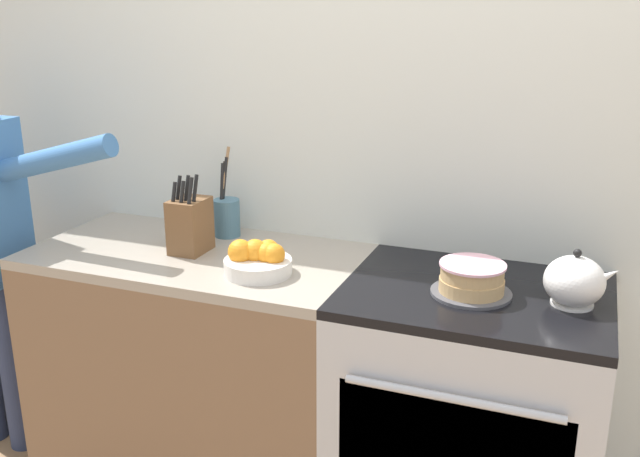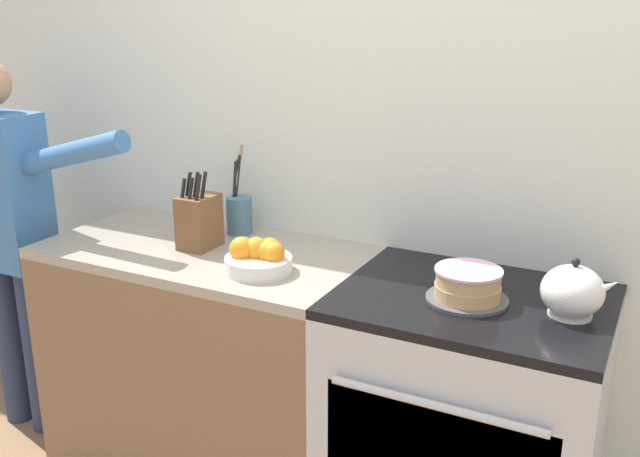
# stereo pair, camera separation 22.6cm
# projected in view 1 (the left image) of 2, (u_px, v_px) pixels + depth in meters

# --- Properties ---
(wall_back) EXTENTS (8.00, 0.04, 2.60)m
(wall_back) POSITION_uv_depth(u_px,v_px,m) (415.00, 132.00, 2.43)
(wall_back) COLOR silver
(wall_back) RESTS_ON ground_plane
(counter_cabinet) EXTENTS (1.16, 0.62, 0.89)m
(counter_cabinet) POSITION_uv_depth(u_px,v_px,m) (201.00, 365.00, 2.63)
(counter_cabinet) COLOR brown
(counter_cabinet) RESTS_ON ground_plane
(stove_range) EXTENTS (0.80, 0.65, 0.89)m
(stove_range) POSITION_uv_depth(u_px,v_px,m) (467.00, 418.00, 2.29)
(stove_range) COLOR #B7BABF
(stove_range) RESTS_ON ground_plane
(layer_cake) EXTENTS (0.24, 0.24, 0.10)m
(layer_cake) POSITION_uv_depth(u_px,v_px,m) (472.00, 280.00, 2.12)
(layer_cake) COLOR #4C4C51
(layer_cake) RESTS_ON stove_range
(tea_kettle) EXTENTS (0.21, 0.17, 0.17)m
(tea_kettle) POSITION_uv_depth(u_px,v_px,m) (575.00, 281.00, 2.04)
(tea_kettle) COLOR white
(tea_kettle) RESTS_ON stove_range
(knife_block) EXTENTS (0.11, 0.14, 0.28)m
(knife_block) POSITION_uv_depth(u_px,v_px,m) (190.00, 225.00, 2.47)
(knife_block) COLOR brown
(knife_block) RESTS_ON counter_cabinet
(utensil_crock) EXTENTS (0.10, 0.10, 0.33)m
(utensil_crock) POSITION_uv_depth(u_px,v_px,m) (227.00, 215.00, 2.65)
(utensil_crock) COLOR #477084
(utensil_crock) RESTS_ON counter_cabinet
(fruit_bowl) EXTENTS (0.22, 0.22, 0.11)m
(fruit_bowl) POSITION_uv_depth(u_px,v_px,m) (258.00, 260.00, 2.29)
(fruit_bowl) COLOR silver
(fruit_bowl) RESTS_ON counter_cabinet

